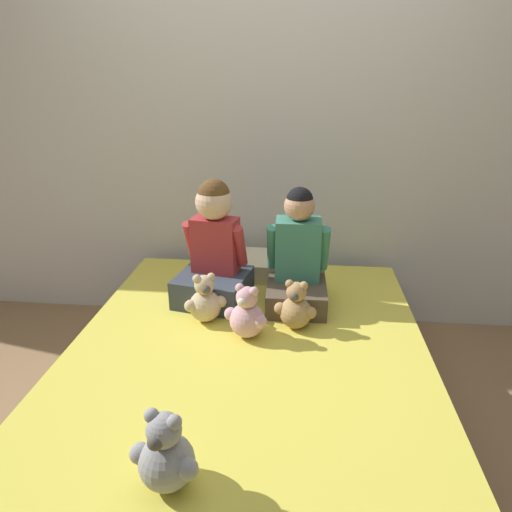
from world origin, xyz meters
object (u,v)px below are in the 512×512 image
(bed, at_px, (247,394))
(child_on_left, at_px, (214,252))
(child_on_right, at_px, (298,260))
(teddy_bear_held_by_right_child, at_px, (296,308))
(teddy_bear_held_by_left_child, at_px, (205,301))
(teddy_bear_at_foot_of_bed, at_px, (166,455))
(pillow_at_headboard, at_px, (263,266))
(teddy_bear_between_children, at_px, (247,315))

(bed, distance_m, child_on_left, 0.72)
(child_on_right, bearing_deg, bed, -112.66)
(teddy_bear_held_by_right_child, bearing_deg, teddy_bear_held_by_left_child, -171.62)
(teddy_bear_held_by_right_child, bearing_deg, child_on_left, 160.06)
(bed, xyz_separation_m, teddy_bear_at_foot_of_bed, (-0.15, -0.68, 0.32))
(teddy_bear_held_by_left_child, height_order, pillow_at_headboard, teddy_bear_held_by_left_child)
(teddy_bear_held_by_right_child, distance_m, pillow_at_headboard, 0.63)
(child_on_right, relative_size, teddy_bear_held_by_right_child, 2.53)
(teddy_bear_held_by_right_child, bearing_deg, teddy_bear_between_children, -144.15)
(bed, height_order, child_on_right, child_on_right)
(child_on_left, distance_m, teddy_bear_held_by_right_child, 0.52)
(teddy_bear_at_foot_of_bed, bearing_deg, child_on_left, 109.42)
(child_on_left, xyz_separation_m, teddy_bear_at_foot_of_bed, (0.08, -1.18, -0.15))
(child_on_right, height_order, teddy_bear_held_by_right_child, child_on_right)
(child_on_right, distance_m, teddy_bear_between_children, 0.44)
(child_on_right, height_order, teddy_bear_at_foot_of_bed, child_on_right)
(child_on_right, distance_m, teddy_bear_held_by_right_child, 0.29)
(bed, relative_size, child_on_right, 3.37)
(bed, xyz_separation_m, pillow_at_headboard, (0.00, 0.83, 0.27))
(child_on_right, xyz_separation_m, teddy_bear_held_by_right_child, (0.00, -0.26, -0.13))
(child_on_right, bearing_deg, teddy_bear_held_by_left_child, -151.42)
(child_on_right, height_order, teddy_bear_between_children, child_on_right)
(teddy_bear_held_by_right_child, bearing_deg, child_on_right, 101.09)
(child_on_left, relative_size, teddy_bear_held_by_left_child, 2.60)
(child_on_left, height_order, teddy_bear_between_children, child_on_left)
(child_on_left, relative_size, teddy_bear_held_by_right_child, 2.66)
(child_on_right, bearing_deg, teddy_bear_at_foot_of_bed, -107.11)
(bed, distance_m, child_on_right, 0.70)
(pillow_at_headboard, bearing_deg, teddy_bear_held_by_right_child, -70.98)
(teddy_bear_held_by_left_child, xyz_separation_m, teddy_bear_at_foot_of_bed, (0.08, -0.95, 0.01))
(child_on_left, height_order, teddy_bear_at_foot_of_bed, child_on_left)
(bed, bearing_deg, child_on_left, 114.17)
(teddy_bear_held_by_left_child, distance_m, teddy_bear_between_children, 0.25)
(bed, relative_size, teddy_bear_between_children, 8.05)
(teddy_bear_held_by_right_child, bearing_deg, pillow_at_headboard, 120.10)
(bed, relative_size, teddy_bear_held_by_right_child, 8.54)
(bed, bearing_deg, teddy_bear_between_children, 95.38)
(bed, xyz_separation_m, teddy_bear_held_by_right_child, (0.20, 0.24, 0.31))
(teddy_bear_held_by_left_child, distance_m, teddy_bear_held_by_right_child, 0.43)
(child_on_right, bearing_deg, teddy_bear_between_children, -121.59)
(teddy_bear_held_by_right_child, xyz_separation_m, teddy_bear_at_foot_of_bed, (-0.35, -0.93, 0.01))
(child_on_right, xyz_separation_m, pillow_at_headboard, (-0.20, 0.33, -0.18))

